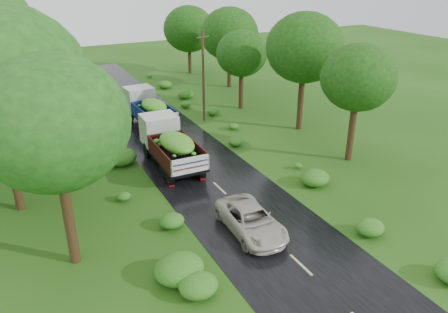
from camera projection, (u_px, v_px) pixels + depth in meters
ground at (301, 265)px, 19.18m from camera, size 120.00×120.00×0.00m
road at (245, 212)px, 23.24m from camera, size 6.50×80.00×0.02m
road_lines at (236, 203)px, 24.05m from camera, size 0.12×69.60×0.00m
truck_near at (169, 142)px, 28.06m from camera, size 2.49×6.71×2.80m
truck_far at (148, 107)px, 35.06m from camera, size 2.60×6.53×2.70m
car at (251, 220)px, 21.27m from camera, size 2.33×4.75×1.30m
utility_pole at (203, 76)px, 35.16m from camera, size 1.27×0.47×7.41m
trees_right at (248, 44)px, 39.13m from camera, size 5.75×31.23×7.92m
shrubs at (181, 148)px, 30.42m from camera, size 11.90×44.00×0.70m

